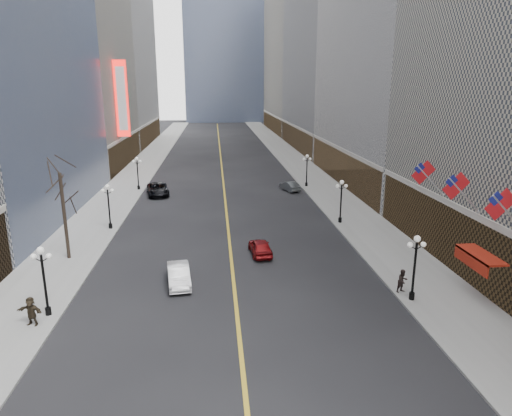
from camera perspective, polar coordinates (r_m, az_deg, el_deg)
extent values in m
cube|color=gray|center=(70.06, 7.44, 3.42)|extent=(6.00, 230.00, 0.15)
cube|color=gray|center=(69.60, -15.72, 2.90)|extent=(6.00, 230.00, 0.15)
cube|color=gold|center=(78.24, -4.26, 4.67)|extent=(0.25, 200.00, 0.02)
cube|color=brown|center=(68.80, 11.46, 5.17)|extent=(2.80, 35.00, 5.00)
cube|color=gray|center=(108.03, 12.36, 20.01)|extent=(26.00, 40.00, 48.00)
cube|color=brown|center=(105.43, 5.61, 8.74)|extent=(2.80, 39.00, 5.00)
cube|color=#A09884|center=(150.21, 7.33, 21.42)|extent=(26.00, 46.00, 62.00)
cube|color=brown|center=(147.71, 2.49, 10.59)|extent=(2.80, 45.00, 5.00)
cube|color=#A09884|center=(89.45, -25.71, 20.69)|extent=(26.00, 30.00, 50.00)
cube|color=brown|center=(86.47, -16.75, 6.81)|extent=(2.80, 29.00, 5.00)
cube|color=brown|center=(119.76, -13.61, 9.15)|extent=(2.80, 37.00, 5.00)
cylinder|color=black|center=(32.88, 18.89, -10.35)|extent=(0.36, 0.36, 0.50)
cylinder|color=black|center=(32.20, 19.16, -7.53)|extent=(0.16, 0.16, 4.00)
sphere|color=white|center=(31.42, 19.51, -3.65)|extent=(0.44, 0.44, 0.44)
sphere|color=white|center=(31.36, 18.70, -4.38)|extent=(0.36, 0.36, 0.36)
sphere|color=white|center=(31.73, 20.19, -4.29)|extent=(0.36, 0.36, 0.36)
cylinder|color=black|center=(48.74, 10.46, -1.47)|extent=(0.36, 0.36, 0.50)
cylinder|color=black|center=(48.28, 10.56, 0.52)|extent=(0.16, 0.16, 4.00)
sphere|color=white|center=(47.77, 10.69, 3.19)|extent=(0.44, 0.44, 0.44)
sphere|color=white|center=(47.73, 10.15, 2.71)|extent=(0.36, 0.36, 0.36)
sphere|color=white|center=(47.97, 11.19, 2.73)|extent=(0.36, 0.36, 0.36)
cylinder|color=black|center=(65.71, 6.32, 2.97)|extent=(0.36, 0.36, 0.50)
cylinder|color=black|center=(65.37, 6.36, 4.47)|extent=(0.16, 0.16, 4.00)
sphere|color=white|center=(64.99, 6.42, 6.46)|extent=(0.44, 0.44, 0.44)
sphere|color=white|center=(64.97, 6.02, 6.11)|extent=(0.36, 0.36, 0.36)
sphere|color=white|center=(65.14, 6.80, 6.11)|extent=(0.36, 0.36, 0.36)
cylinder|color=black|center=(32.04, -24.54, -11.64)|extent=(0.36, 0.36, 0.50)
cylinder|color=black|center=(31.33, -24.88, -8.76)|extent=(0.16, 0.16, 4.00)
sphere|color=white|center=(30.53, -25.36, -4.79)|extent=(0.44, 0.44, 0.44)
sphere|color=white|center=(30.82, -26.06, -5.49)|extent=(0.36, 0.36, 0.36)
sphere|color=white|center=(30.51, -24.48, -5.51)|extent=(0.36, 0.36, 0.36)
cylinder|color=black|center=(48.18, -17.72, -2.15)|extent=(0.36, 0.36, 0.50)
cylinder|color=black|center=(47.71, -17.89, -0.14)|extent=(0.16, 0.16, 4.00)
sphere|color=white|center=(47.19, -18.11, 2.55)|extent=(0.44, 0.44, 0.44)
sphere|color=white|center=(47.37, -18.60, 2.06)|extent=(0.36, 0.36, 0.36)
sphere|color=white|center=(47.17, -17.54, 2.10)|extent=(0.36, 0.36, 0.36)
cylinder|color=black|center=(65.30, -14.45, 2.50)|extent=(0.36, 0.36, 0.50)
cylinder|color=black|center=(64.95, -14.55, 4.01)|extent=(0.16, 0.16, 4.00)
sphere|color=white|center=(64.57, -14.69, 6.01)|extent=(0.44, 0.44, 0.44)
sphere|color=white|center=(64.71, -15.06, 5.64)|extent=(0.36, 0.36, 0.36)
sphere|color=white|center=(64.56, -14.27, 5.67)|extent=(0.36, 0.36, 0.36)
cylinder|color=#B2B2B7|center=(30.24, 29.15, -0.78)|extent=(2.49, 0.12, 2.49)
cube|color=red|center=(29.72, 28.27, 0.40)|extent=(1.94, 0.04, 1.94)
cube|color=navy|center=(29.46, 27.78, 1.04)|extent=(0.88, 0.06, 0.88)
cylinder|color=#B2B2B7|center=(34.33, 24.57, 1.48)|extent=(2.49, 0.12, 2.49)
cube|color=red|center=(33.88, 23.73, 2.53)|extent=(1.94, 0.04, 1.94)
cube|color=navy|center=(33.65, 23.27, 3.11)|extent=(0.88, 0.06, 0.88)
cylinder|color=#B2B2B7|center=(38.65, 20.99, 3.23)|extent=(2.49, 0.12, 2.49)
cube|color=red|center=(38.25, 20.20, 4.19)|extent=(1.94, 0.04, 1.94)
cube|color=navy|center=(38.04, 19.77, 4.71)|extent=(0.88, 0.06, 0.88)
cube|color=maroon|center=(33.90, 26.29, -5.25)|extent=(1.40, 4.00, 0.15)
cube|color=maroon|center=(33.71, 25.26, -5.96)|extent=(0.10, 4.00, 0.90)
cube|color=red|center=(78.38, -16.45, 12.96)|extent=(2.00, 0.50, 12.00)
cube|color=white|center=(78.38, -16.41, 12.96)|extent=(1.40, 0.55, 10.00)
cylinder|color=#2D231C|center=(40.30, -22.82, -0.97)|extent=(0.28, 0.28, 7.20)
imported|color=silver|center=(33.99, -9.64, -8.26)|extent=(2.10, 4.57, 1.45)
imported|color=black|center=(61.69, -12.17, 2.30)|extent=(3.66, 6.14, 1.60)
imported|color=maroon|center=(39.17, 0.53, -4.88)|extent=(1.96, 4.22, 1.40)
imported|color=#4E5456|center=(63.05, 4.22, 2.74)|extent=(2.61, 4.22, 1.31)
imported|color=black|center=(33.54, 17.86, -8.66)|extent=(0.91, 0.70, 1.66)
imported|color=black|center=(30.94, -26.30, -11.48)|extent=(1.73, 0.98, 1.80)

